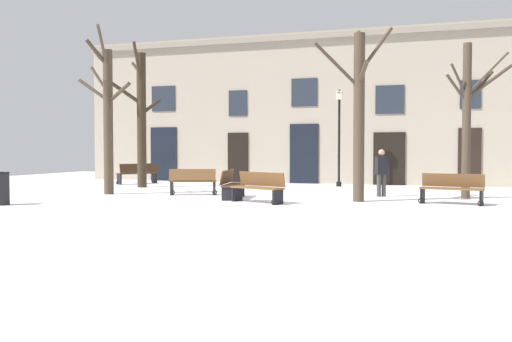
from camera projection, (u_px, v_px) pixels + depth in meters
name	position (u px, v px, depth m)	size (l,w,h in m)	color
ground_plane	(236.00, 202.00, 16.74)	(35.85, 35.85, 0.00)	white
building_facade	(308.00, 107.00, 25.80)	(22.40, 0.60, 6.88)	tan
tree_near_facade	(359.00, 109.00, 16.87)	(2.17, 2.04, 5.30)	#4C3D2D
tree_center	(107.00, 115.00, 19.55)	(2.08, 1.30, 5.66)	#4C3D2D
tree_foreground	(141.00, 116.00, 23.10)	(1.53, 2.20, 5.78)	#382B1E
tree_left_of_center	(468.00, 116.00, 17.82)	(2.07, 1.34, 4.90)	#4C3D2D
streetlamp	(339.00, 127.00, 23.60)	(0.30, 0.30, 4.06)	black
litter_bin	(1.00, 188.00, 15.88)	(0.49, 0.49, 0.93)	black
bench_facing_shops	(193.00, 181.00, 19.25)	(1.65, 0.89, 0.90)	brown
bench_near_lamp	(232.00, 184.00, 17.99)	(0.79, 1.87, 0.92)	#51331E
bench_by_litter_bin	(452.00, 188.00, 16.11)	(1.80, 0.79, 0.87)	brown
bench_far_corner	(138.00, 173.00, 25.45)	(1.40, 1.84, 0.92)	#3D2819
bench_back_to_back_right	(258.00, 187.00, 16.57)	(1.79, 1.18, 0.90)	brown
person_near_bench	(381.00, 171.00, 18.68)	(0.44, 0.39, 1.56)	#403D3A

